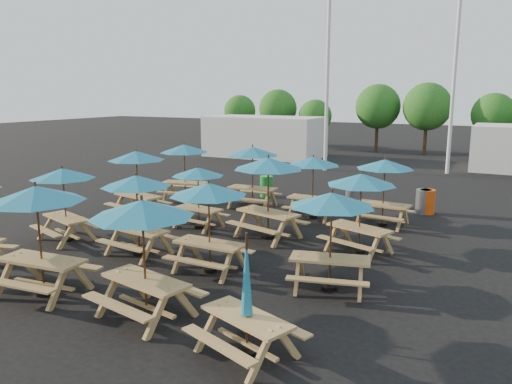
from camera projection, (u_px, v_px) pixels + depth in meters
The scene contains 29 objects.
ground at pixel (234, 233), 16.13m from camera, with size 120.00×120.00×0.00m, color black.
picnic_unit_1 at pixel (63, 178), 14.97m from camera, with size 2.38×2.38×2.27m.
picnic_unit_2 at pixel (136, 160), 17.95m from camera, with size 2.41×2.41×2.44m.
picnic_unit_3 at pixel (184, 152), 20.56m from camera, with size 2.40×2.40×2.40m.
picnic_unit_4 at pixel (36, 201), 10.85m from camera, with size 2.31×2.31×2.52m.
picnic_unit_5 at pixel (136, 186), 13.62m from camera, with size 2.14×2.14×2.29m.
picnic_unit_6 at pixel (198, 176), 16.45m from camera, with size 1.92×1.92×2.07m.
picnic_unit_7 at pixel (252, 155), 19.34m from camera, with size 2.15×2.15×2.43m.
picnic_unit_8 at pixel (142, 216), 9.72m from camera, with size 2.42×2.42×2.46m.
picnic_unit_9 at pixel (209, 195), 12.32m from camera, with size 1.95×1.95×2.32m.
picnic_unit_10 at pixel (268, 169), 15.18m from camera, with size 2.63×2.63×2.56m.
picnic_unit_11 at pixel (313, 165), 17.76m from camera, with size 1.92×1.92×2.25m.
picnic_unit_12 at pixel (247, 306), 8.49m from camera, with size 2.13×1.99×2.21m.
picnic_unit_13 at pixel (332, 206), 11.17m from camera, with size 2.37×2.37×2.31m.
picnic_unit_14 at pixel (361, 185), 13.77m from camera, with size 2.45×2.45×2.31m.
picnic_unit_15 at pixel (385, 168), 16.71m from camera, with size 2.07×2.07×2.30m.
waste_bin_0 at pixel (266, 186), 21.69m from camera, with size 0.57×0.57×0.91m, color #1A9033.
waste_bin_1 at pixel (353, 194), 20.11m from camera, with size 0.57×0.57×0.91m, color gray.
waste_bin_2 at pixel (423, 201), 18.70m from camera, with size 0.57×0.57×0.91m, color gray.
waste_bin_3 at pixel (427, 202), 18.67m from camera, with size 0.57×0.57×0.91m, color #E04A0D.
mast_0 at pixel (328, 65), 28.01m from camera, with size 0.20×0.20×12.00m, color silver.
mast_1 at pixel (455, 63), 26.78m from camera, with size 0.20×0.20×12.00m, color silver.
event_tent_0 at pixel (264, 137), 35.12m from camera, with size 8.00×4.00×2.80m, color silver.
tree_0 at pixel (240, 111), 43.90m from camera, with size 2.80×2.80×4.24m.
tree_1 at pixel (278, 109), 40.70m from camera, with size 3.11×3.11×4.72m.
tree_2 at pixel (315, 116), 39.05m from camera, with size 2.59×2.59×3.93m.
tree_3 at pixel (378, 107), 37.71m from camera, with size 3.36×3.36×5.09m.
tree_4 at pixel (427, 107), 35.64m from camera, with size 3.41×3.41×5.17m.
tree_5 at pixel (494, 115), 34.13m from camera, with size 2.94×2.94×4.45m.
Camera 1 is at (7.84, -13.44, 4.49)m, focal length 35.00 mm.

